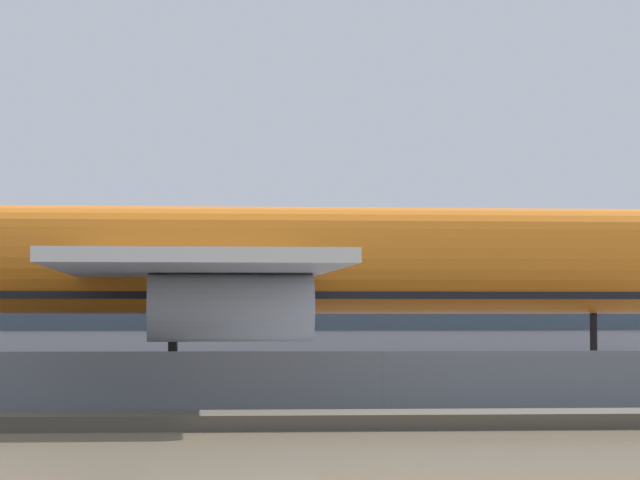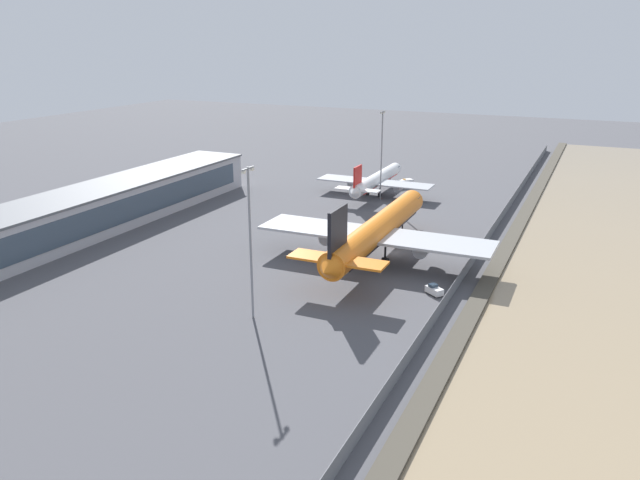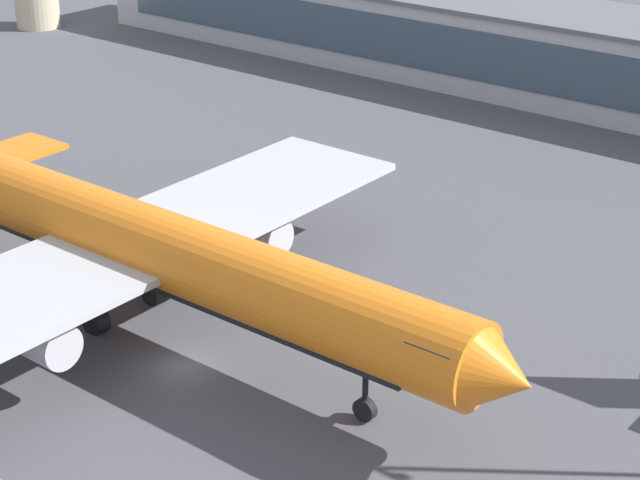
% 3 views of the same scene
% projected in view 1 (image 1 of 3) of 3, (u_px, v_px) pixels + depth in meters
% --- Properties ---
extents(ground_plane, '(500.00, 500.00, 0.00)m').
position_uv_depth(ground_plane, '(341.00, 394.00, 69.25)').
color(ground_plane, '#4C4C51').
extents(shoreline_seawall, '(320.00, 3.00, 0.50)m').
position_uv_depth(shoreline_seawall, '(400.00, 420.00, 48.85)').
color(shoreline_seawall, '#474238').
rests_on(shoreline_seawall, ground).
extents(perimeter_fence, '(280.00, 0.10, 2.35)m').
position_uv_depth(perimeter_fence, '(383.00, 384.00, 53.37)').
color(perimeter_fence, slate).
rests_on(perimeter_fence, ground).
extents(cargo_jet_orange, '(54.02, 46.09, 15.65)m').
position_uv_depth(cargo_jet_orange, '(228.00, 265.00, 71.25)').
color(cargo_jet_orange, orange).
rests_on(cargo_jet_orange, ground).
extents(terminal_building, '(113.04, 15.11, 9.60)m').
position_uv_depth(terminal_building, '(72.00, 301.00, 134.95)').
color(terminal_building, '#B2B2B7').
rests_on(terminal_building, ground).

